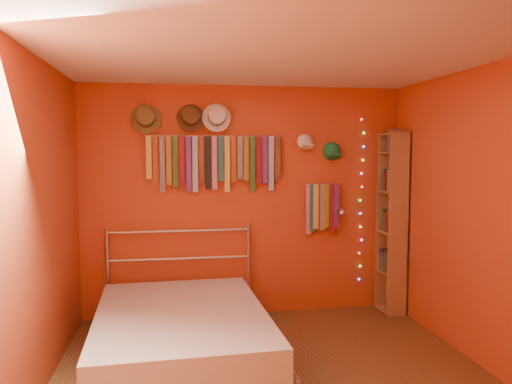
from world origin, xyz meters
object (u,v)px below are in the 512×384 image
bookshelf (396,222)px  bed (181,333)px  reading_lamp (341,212)px  tie_rack (214,160)px

bookshelf → bed: 2.67m
reading_lamp → bed: size_ratio=0.14×
tie_rack → bed: tie_rack is taller
bookshelf → tie_rack: bearing=175.6°
bookshelf → bed: bearing=-158.6°
bed → tie_rack: bearing=68.2°
reading_lamp → bookshelf: 0.65m
bed → bookshelf: bearing=18.9°
bookshelf → bed: bookshelf is taller
tie_rack → bookshelf: 2.11m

